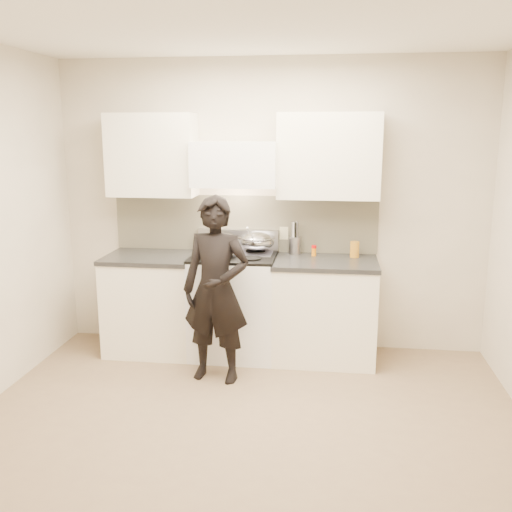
# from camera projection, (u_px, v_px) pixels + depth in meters

# --- Properties ---
(ground_plane) EXTENTS (4.00, 4.00, 0.00)m
(ground_plane) POSITION_uv_depth(u_px,v_px,m) (243.00, 432.00, 3.94)
(ground_plane) COLOR #846C4F
(room_shell) EXTENTS (4.04, 3.54, 2.70)m
(room_shell) POSITION_uv_depth(u_px,v_px,m) (242.00, 196.00, 3.97)
(room_shell) COLOR beige
(room_shell) RESTS_ON ground
(stove) EXTENTS (0.76, 0.65, 0.96)m
(stove) POSITION_uv_depth(u_px,v_px,m) (234.00, 304.00, 5.26)
(stove) COLOR white
(stove) RESTS_ON ground
(counter_right) EXTENTS (0.92, 0.67, 0.92)m
(counter_right) POSITION_uv_depth(u_px,v_px,m) (324.00, 309.00, 5.16)
(counter_right) COLOR white
(counter_right) RESTS_ON ground
(counter_left) EXTENTS (0.82, 0.67, 0.92)m
(counter_left) POSITION_uv_depth(u_px,v_px,m) (152.00, 303.00, 5.36)
(counter_left) COLOR white
(counter_left) RESTS_ON ground
(wok) EXTENTS (0.33, 0.40, 0.26)m
(wok) POSITION_uv_depth(u_px,v_px,m) (258.00, 241.00, 5.25)
(wok) COLOR #A8A8AD
(wok) RESTS_ON stove
(stock_pot) EXTENTS (0.37, 0.31, 0.18)m
(stock_pot) POSITION_uv_depth(u_px,v_px,m) (220.00, 246.00, 5.05)
(stock_pot) COLOR #A8A8AD
(stock_pot) RESTS_ON stove
(utensil_crock) EXTENTS (0.11, 0.11, 0.30)m
(utensil_crock) POSITION_uv_depth(u_px,v_px,m) (295.00, 244.00, 5.31)
(utensil_crock) COLOR #9999A0
(utensil_crock) RESTS_ON counter_right
(spice_jar) EXTENTS (0.04, 0.04, 0.10)m
(spice_jar) POSITION_uv_depth(u_px,v_px,m) (314.00, 251.00, 5.22)
(spice_jar) COLOR orange
(spice_jar) RESTS_ON counter_right
(oil_glass) EXTENTS (0.08, 0.08, 0.14)m
(oil_glass) POSITION_uv_depth(u_px,v_px,m) (355.00, 249.00, 5.16)
(oil_glass) COLOR #C17D1D
(oil_glass) RESTS_ON counter_right
(person) EXTENTS (0.61, 0.45, 1.54)m
(person) POSITION_uv_depth(u_px,v_px,m) (216.00, 290.00, 4.65)
(person) COLOR black
(person) RESTS_ON ground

